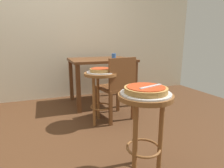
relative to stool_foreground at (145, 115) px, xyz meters
name	(u,v)px	position (x,y,z in m)	size (l,w,h in m)	color
ground_plane	(62,138)	(-0.56, 0.79, -0.50)	(6.00, 6.00, 0.00)	#4C2D19
back_wall	(46,14)	(-0.56, 2.44, 1.00)	(6.00, 0.10, 3.00)	beige
stool_foreground	(145,115)	(0.00, 0.00, 0.00)	(0.41, 0.41, 0.66)	brown
serving_plate_foreground	(146,93)	(0.00, 0.00, 0.17)	(0.38, 0.38, 0.01)	silver
pizza_foreground	(146,90)	(0.00, 0.00, 0.20)	(0.32, 0.32, 0.05)	#B78442
stool_middle	(101,86)	(-0.03, 1.03, 0.00)	(0.41, 0.41, 0.66)	brown
serving_plate_middle	(101,72)	(-0.03, 1.03, 0.17)	(0.34, 0.34, 0.01)	silver
pizza_middle	(101,70)	(-0.03, 1.03, 0.20)	(0.27, 0.27, 0.05)	#B78442
dining_table	(101,65)	(0.23, 1.81, 0.15)	(1.03, 0.79, 0.76)	#5B3319
cup_near_edge	(114,56)	(0.39, 1.65, 0.31)	(0.07, 0.07, 0.09)	#3360B2
wooden_chair	(117,86)	(0.21, 1.05, -0.03)	(0.48, 0.48, 0.85)	brown
pizza_server_knife	(151,86)	(0.03, -0.02, 0.23)	(0.22, 0.02, 0.01)	silver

